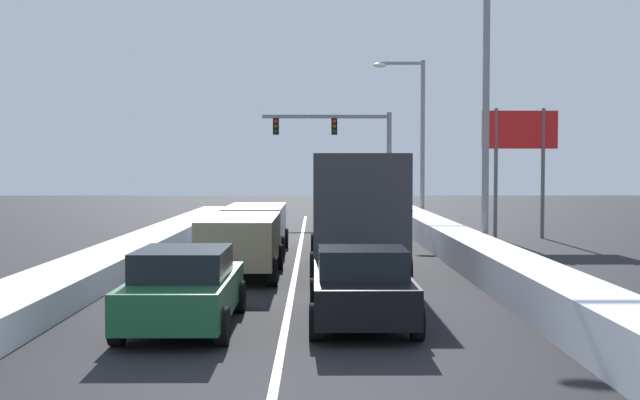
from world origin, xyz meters
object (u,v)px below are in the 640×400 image
Objects in this scene: suv_gray_right_lane_third at (349,219)px; suv_white_center_lane_third at (256,224)px; box_truck_right_lane_second at (356,207)px; sedan_green_center_lane_nearest at (184,287)px; traffic_light_gantry at (349,142)px; street_lamp_right_near at (475,97)px; street_lamp_right_mid at (416,128)px; roadside_sign_right at (520,143)px; sedan_black_right_lane_nearest at (361,284)px; suv_tan_center_lane_second at (241,240)px.

suv_gray_right_lane_third and suv_white_center_lane_third have the same top height.
box_truck_right_lane_second is at bearing -91.27° from suv_gray_right_lane_third.
sedan_green_center_lane_nearest is 0.60× the size of traffic_light_gantry.
suv_white_center_lane_third is (-3.22, 5.68, -0.88)m from box_truck_right_lane_second.
suv_gray_right_lane_third is at bearing 76.29° from sedan_green_center_lane_nearest.
street_lamp_right_near reaches higher than street_lamp_right_mid.
street_lamp_right_near is (7.60, 10.59, 4.50)m from sedan_green_center_lane_nearest.
roadside_sign_right reaches higher than suv_white_center_lane_third.
traffic_light_gantry is 0.89× the size of street_lamp_right_mid.
sedan_green_center_lane_nearest is (-3.79, -15.52, -0.25)m from suv_gray_right_lane_third.
box_truck_right_lane_second is (0.24, 6.90, 1.14)m from sedan_black_right_lane_nearest.
roadside_sign_right is (6.66, -12.81, -0.48)m from traffic_light_gantry.
roadside_sign_right reaches higher than suv_gray_right_lane_third.
roadside_sign_right is at bearing 66.58° from street_lamp_right_near.
traffic_light_gantry is at bearing 118.97° from street_lamp_right_mid.
traffic_light_gantry reaches higher than sedan_green_center_lane_nearest.
roadside_sign_right is at bearing 47.84° from suv_tan_center_lane_second.
box_truck_right_lane_second is 6.59m from suv_white_center_lane_third.
street_lamp_right_mid is at bearing 60.63° from suv_white_center_lane_third.
suv_white_center_lane_third is 15.30m from street_lamp_right_mid.
suv_white_center_lane_third is at bearing -143.07° from suv_gray_right_lane_third.
sedan_green_center_lane_nearest is 0.51× the size of street_lamp_right_near.
sedan_black_right_lane_nearest is 20.18m from roadside_sign_right.
traffic_light_gantry is (0.68, 16.02, 3.48)m from suv_gray_right_lane_third.
sedan_black_right_lane_nearest is 7.00m from box_truck_right_lane_second.
sedan_green_center_lane_nearest is 32.07m from traffic_light_gantry.
roadside_sign_right is at bearing -63.79° from street_lamp_right_mid.
suv_gray_right_lane_third is 11.72m from street_lamp_right_mid.
street_lamp_right_mid is at bearing 77.76° from box_truck_right_lane_second.
suv_white_center_lane_third is 0.55× the size of street_lamp_right_near.
suv_gray_right_lane_third is 1.09× the size of sedan_green_center_lane_nearest.
traffic_light_gantry is (4.08, 18.57, 3.48)m from suv_white_center_lane_third.
sedan_green_center_lane_nearest is at bearing -91.70° from suv_white_center_lane_third.
street_lamp_right_near is (7.17, 3.68, 4.25)m from suv_tan_center_lane_second.
box_truck_right_lane_second reaches higher than sedan_green_center_lane_nearest.
street_lamp_right_near reaches higher than suv_gray_right_lane_third.
box_truck_right_lane_second is 1.31× the size of roadside_sign_right.
sedan_black_right_lane_nearest is 3.38m from sedan_green_center_lane_nearest.
suv_tan_center_lane_second is 20.63m from street_lamp_right_mid.
roadside_sign_right is (7.76, 18.34, 3.25)m from sedan_black_right_lane_nearest.
street_lamp_right_mid reaches higher than traffic_light_gantry.
suv_white_center_lane_third is (-0.05, 6.05, 0.00)m from suv_tan_center_lane_second.
box_truck_right_lane_second is 8.21m from sedan_green_center_lane_nearest.
sedan_black_right_lane_nearest is at bearing -65.83° from suv_tan_center_lane_second.
sedan_black_right_lane_nearest is 0.82× the size of roadside_sign_right.
suv_tan_center_lane_second is at bearing -152.86° from street_lamp_right_near.
traffic_light_gantry is 21.19m from street_lamp_right_near.
suv_gray_right_lane_third reaches higher than sedan_black_right_lane_nearest.
street_lamp_right_near is 1.62× the size of roadside_sign_right.
suv_tan_center_lane_second reaches higher than sedan_black_right_lane_nearest.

